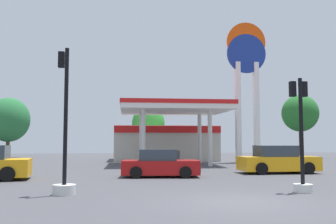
{
  "coord_description": "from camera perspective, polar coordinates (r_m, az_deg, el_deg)",
  "views": [
    {
      "loc": [
        -3.41,
        -11.11,
        1.86
      ],
      "look_at": [
        -1.04,
        10.19,
        3.53
      ],
      "focal_mm": 39.44,
      "sensor_mm": 36.0,
      "label": 1
    }
  ],
  "objects": [
    {
      "name": "tree_2",
      "position": [
        43.46,
        19.74,
        -0.2
      ],
      "size": [
        3.99,
        3.99,
        6.96
      ],
      "color": "brown",
      "rests_on": "ground"
    },
    {
      "name": "gas_station",
      "position": [
        34.87,
        -0.35,
        -4.11
      ],
      "size": [
        9.57,
        13.95,
        4.78
      ],
      "color": "beige",
      "rests_on": "ground"
    },
    {
      "name": "station_pole_sign",
      "position": [
        33.14,
        12.06,
        5.7
      ],
      "size": [
        3.46,
        0.56,
        12.27
      ],
      "color": "white",
      "rests_on": "ground"
    },
    {
      "name": "car_1",
      "position": [
        22.36,
        16.58,
        -7.21
      ],
      "size": [
        4.49,
        2.14,
        1.59
      ],
      "color": "black",
      "rests_on": "ground"
    },
    {
      "name": "ground_plane",
      "position": [
        11.77,
        10.87,
        -13.48
      ],
      "size": [
        90.0,
        90.0,
        0.0
      ],
      "primitive_type": "plane",
      "color": "#47474C",
      "rests_on": "ground"
    },
    {
      "name": "traffic_signal_1",
      "position": [
        14.38,
        19.9,
        -5.3
      ],
      "size": [
        0.68,
        0.7,
        4.17
      ],
      "color": "silver",
      "rests_on": "ground"
    },
    {
      "name": "tree_0",
      "position": [
        43.38,
        -23.42,
        -1.11
      ],
      "size": [
        4.45,
        4.45,
        6.52
      ],
      "color": "brown",
      "rests_on": "ground"
    },
    {
      "name": "traffic_signal_2",
      "position": [
        13.39,
        -15.73,
        -6.57
      ],
      "size": [
        0.79,
        0.79,
        5.14
      ],
      "color": "silver",
      "rests_on": "ground"
    },
    {
      "name": "car_2",
      "position": [
        19.22,
        -1.21,
        -8.1
      ],
      "size": [
        4.08,
        2.07,
        1.42
      ],
      "color": "black",
      "rests_on": "ground"
    },
    {
      "name": "tree_1",
      "position": [
        40.41,
        -3.05,
        -1.7
      ],
      "size": [
        3.56,
        3.56,
        5.66
      ],
      "color": "brown",
      "rests_on": "ground"
    }
  ]
}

